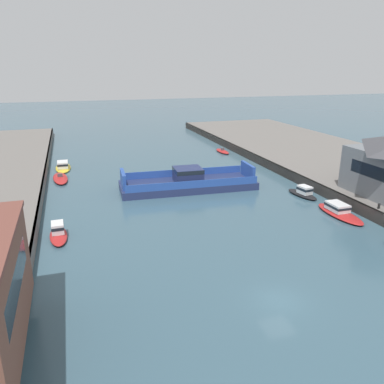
% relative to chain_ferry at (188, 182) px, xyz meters
% --- Properties ---
extents(ground_plane, '(400.00, 400.00, 0.00)m').
position_rel_chain_ferry_xyz_m(ground_plane, '(-1.79, -30.79, -1.02)').
color(ground_plane, '#385666').
extents(chain_ferry, '(20.82, 7.99, 3.30)m').
position_rel_chain_ferry_xyz_m(chain_ferry, '(0.00, 0.00, 0.00)').
color(chain_ferry, navy).
rests_on(chain_ferry, ground).
extents(moored_boat_near_left, '(1.90, 5.59, 1.00)m').
position_rel_chain_ferry_xyz_m(moored_boat_near_left, '(14.81, 22.77, -0.76)').
color(moored_boat_near_left, red).
rests_on(moored_boat_near_left, ground).
extents(moored_boat_mid_left, '(2.75, 8.01, 1.44)m').
position_rel_chain_ferry_xyz_m(moored_boat_mid_left, '(14.91, -16.30, -0.49)').
color(moored_boat_mid_left, red).
rests_on(moored_boat_mid_left, ground).
extents(moored_boat_mid_right, '(2.77, 7.69, 1.07)m').
position_rel_chain_ferry_xyz_m(moored_boat_mid_right, '(-18.71, 10.86, -0.73)').
color(moored_boat_mid_right, red).
rests_on(moored_boat_mid_right, ground).
extents(moored_boat_far_left, '(2.61, 7.86, 1.49)m').
position_rel_chain_ferry_xyz_m(moored_boat_far_left, '(-18.29, 18.18, -0.45)').
color(moored_boat_far_left, yellow).
rests_on(moored_boat_far_left, ground).
extents(moored_boat_far_right, '(2.02, 5.60, 1.62)m').
position_rel_chain_ferry_xyz_m(moored_boat_far_right, '(-18.73, -12.75, -0.42)').
color(moored_boat_far_right, red).
rests_on(moored_boat_far_right, ground).
extents(moored_boat_upstream_a, '(2.72, 5.82, 1.60)m').
position_rel_chain_ferry_xyz_m(moored_boat_upstream_a, '(14.79, -8.51, -0.42)').
color(moored_boat_upstream_a, black).
rests_on(moored_boat_upstream_a, ground).
extents(bollard_left_mid, '(0.32, 0.32, 0.71)m').
position_rel_chain_ferry_xyz_m(bollard_left_mid, '(-21.60, -28.78, 0.96)').
color(bollard_left_mid, black).
rests_on(bollard_left_mid, quay_left).
extents(bollard_left_aft, '(0.32, 0.32, 0.71)m').
position_rel_chain_ferry_xyz_m(bollard_left_aft, '(-21.60, -20.23, 0.96)').
color(bollard_left_aft, black).
rests_on(bollard_left_aft, quay_left).
extents(bollard_right_aft, '(0.32, 0.32, 0.71)m').
position_rel_chain_ferry_xyz_m(bollard_right_aft, '(18.03, -19.39, 0.96)').
color(bollard_right_aft, black).
rests_on(bollard_right_aft, quay_right).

